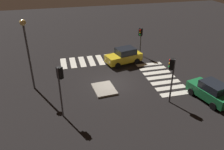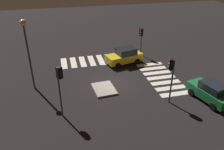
# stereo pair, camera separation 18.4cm
# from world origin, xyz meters

# --- Properties ---
(ground_plane) EXTENTS (80.00, 80.00, 0.00)m
(ground_plane) POSITION_xyz_m (0.00, 0.00, 0.00)
(ground_plane) COLOR black
(traffic_island) EXTENTS (2.87, 2.25, 0.18)m
(traffic_island) POSITION_xyz_m (-1.03, 1.06, 0.09)
(traffic_island) COLOR gray
(traffic_island) RESTS_ON ground
(car_yellow) EXTENTS (2.86, 4.68, 1.92)m
(car_yellow) POSITION_xyz_m (4.58, -2.68, 0.94)
(car_yellow) COLOR gold
(car_yellow) RESTS_ON ground
(car_green) EXTENTS (4.53, 2.72, 1.87)m
(car_green) POSITION_xyz_m (-5.12, -7.99, 0.92)
(car_green) COLOR #196B38
(car_green) RESTS_ON ground
(traffic_light_west) EXTENTS (0.54, 0.53, 4.48)m
(traffic_light_west) POSITION_xyz_m (-4.23, 5.19, 3.40)
(traffic_light_west) COLOR #47474C
(traffic_light_west) RESTS_ON ground
(traffic_light_east) EXTENTS (0.53, 0.54, 3.74)m
(traffic_light_east) POSITION_xyz_m (6.31, -5.33, 2.83)
(traffic_light_east) COLOR #47474C
(traffic_light_east) RESTS_ON ground
(traffic_light_south) EXTENTS (0.53, 0.54, 4.25)m
(traffic_light_south) POSITION_xyz_m (-4.45, -4.16, 3.22)
(traffic_light_south) COLOR #47474C
(traffic_light_south) RESTS_ON ground
(street_lamp) EXTENTS (0.56, 0.56, 6.98)m
(street_lamp) POSITION_xyz_m (0.96, 7.81, 4.82)
(street_lamp) COLOR #47474C
(street_lamp) RESTS_ON ground
(crosswalk_near) EXTENTS (7.60, 3.20, 0.02)m
(crosswalk_near) POSITION_xyz_m (0.00, -5.54, 0.01)
(crosswalk_near) COLOR silver
(crosswalk_near) RESTS_ON ground
(crosswalk_side) EXTENTS (3.20, 9.90, 0.02)m
(crosswalk_side) POSITION_xyz_m (6.22, 0.00, 0.01)
(crosswalk_side) COLOR silver
(crosswalk_side) RESTS_ON ground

